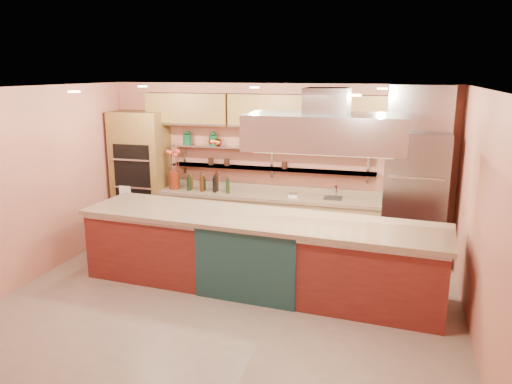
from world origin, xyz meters
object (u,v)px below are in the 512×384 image
(refrigerator, at_px, (414,198))
(flower_vase, at_px, (174,180))
(island, at_px, (258,252))
(copper_kettle, at_px, (218,142))
(green_canister, at_px, (244,142))
(kitchen_scale, at_px, (293,194))

(refrigerator, bearing_deg, flower_vase, 179.86)
(island, xyz_separation_m, copper_kettle, (-1.27, 1.89, 1.26))
(refrigerator, xyz_separation_m, green_canister, (-2.87, 0.23, 0.75))
(island, distance_m, green_canister, 2.41)
(refrigerator, xyz_separation_m, flower_vase, (-4.13, 0.01, 0.04))
(green_canister, bearing_deg, kitchen_scale, -13.28)
(copper_kettle, bearing_deg, green_canister, 0.00)
(island, relative_size, copper_kettle, 31.34)
(copper_kettle, height_order, green_canister, green_canister)
(refrigerator, distance_m, copper_kettle, 3.45)
(island, relative_size, flower_vase, 15.37)
(island, distance_m, flower_vase, 2.69)
(flower_vase, bearing_deg, copper_kettle, 16.07)
(flower_vase, height_order, green_canister, green_canister)
(flower_vase, relative_size, copper_kettle, 2.04)
(refrigerator, height_order, copper_kettle, refrigerator)
(island, xyz_separation_m, green_canister, (-0.78, 1.89, 1.28))
(copper_kettle, bearing_deg, flower_vase, -163.93)
(kitchen_scale, bearing_deg, copper_kettle, 164.42)
(green_canister, bearing_deg, flower_vase, -170.06)
(flower_vase, height_order, kitchen_scale, flower_vase)
(island, height_order, green_canister, green_canister)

